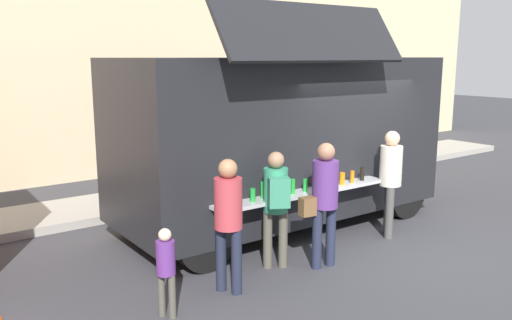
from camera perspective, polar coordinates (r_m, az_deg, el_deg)
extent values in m
plane|color=#38383D|center=(8.44, 15.30, -9.33)|extent=(60.00, 60.00, 0.00)
cube|color=#9E998E|center=(10.07, -25.78, -6.27)|extent=(28.00, 1.60, 0.15)
cube|color=black|center=(9.00, 2.61, 2.75)|extent=(5.59, 2.32, 2.57)
cube|color=black|center=(7.47, 6.20, 13.51)|extent=(3.07, 0.63, 0.82)
cube|color=black|center=(7.78, 4.34, 3.71)|extent=(2.91, 0.12, 1.16)
cube|color=#B7B7BC|center=(7.81, 5.26, -3.51)|extent=(3.07, 0.37, 0.05)
cylinder|color=red|center=(7.10, -2.28, -3.78)|extent=(0.07, 0.07, 0.23)
cylinder|color=green|center=(7.20, -0.35, -3.77)|extent=(0.07, 0.07, 0.18)
cylinder|color=green|center=(7.38, 0.75, -3.21)|extent=(0.07, 0.07, 0.23)
cylinder|color=red|center=(7.48, 2.70, -3.17)|extent=(0.06, 0.06, 0.19)
cylinder|color=green|center=(7.61, 3.99, -2.85)|extent=(0.06, 0.06, 0.22)
cylinder|color=green|center=(7.77, 5.32, -2.70)|extent=(0.06, 0.06, 0.18)
cylinder|color=black|center=(7.98, 6.39, -2.10)|extent=(0.07, 0.07, 0.25)
cylinder|color=yellow|center=(8.08, 7.67, -1.99)|extent=(0.06, 0.06, 0.24)
cylinder|color=orange|center=(8.24, 9.25, -1.98)|extent=(0.08, 0.08, 0.19)
cylinder|color=orange|center=(8.38, 10.32, -1.79)|extent=(0.06, 0.06, 0.19)
cylinder|color=black|center=(8.56, 11.35, -1.46)|extent=(0.06, 0.06, 0.22)
cube|color=black|center=(10.86, 14.12, 6.32)|extent=(0.09, 1.94, 1.13)
cylinder|color=black|center=(11.29, 7.76, -1.48)|extent=(0.90, 0.28, 0.90)
cylinder|color=black|center=(10.00, 15.60, -3.44)|extent=(0.90, 0.28, 0.90)
cylinder|color=black|center=(9.02, -11.97, -4.84)|extent=(0.90, 0.28, 0.90)
cylinder|color=black|center=(7.33, -5.59, -8.40)|extent=(0.90, 0.28, 0.90)
cylinder|color=#2D5F39|center=(13.48, 9.44, 0.44)|extent=(0.60, 0.60, 0.86)
cylinder|color=#20253B|center=(7.40, 6.58, -8.38)|extent=(0.14, 0.14, 0.86)
cylinder|color=#20253B|center=(7.53, 8.03, -8.07)|extent=(0.14, 0.14, 0.86)
cylinder|color=#573078|center=(7.25, 7.46, -2.59)|extent=(0.36, 0.36, 0.65)
sphere|color=#A16E52|center=(7.16, 7.54, 0.88)|extent=(0.24, 0.24, 0.24)
cube|color=brown|center=(7.17, 5.56, -4.99)|extent=(0.23, 0.17, 0.25)
cylinder|color=#4F4A3F|center=(7.39, 1.26, -8.58)|extent=(0.13, 0.13, 0.80)
cylinder|color=#4F4A3F|center=(7.42, 2.92, -8.50)|extent=(0.13, 0.13, 0.80)
cylinder|color=#308864|center=(7.20, 2.13, -3.25)|extent=(0.33, 0.33, 0.61)
sphere|color=#997052|center=(7.11, 2.16, 0.00)|extent=(0.23, 0.23, 0.23)
cube|color=#358463|center=(6.95, 2.50, -3.52)|extent=(0.32, 0.29, 0.39)
cylinder|color=#1E2335|center=(6.72, -3.78, -10.54)|extent=(0.13, 0.13, 0.83)
cylinder|color=#1E2335|center=(6.61, -2.10, -10.89)|extent=(0.13, 0.13, 0.83)
cylinder|color=#AF3941|center=(6.43, -3.01, -4.68)|extent=(0.34, 0.34, 0.63)
sphere|color=#A4754F|center=(6.33, -3.05, -0.92)|extent=(0.23, 0.23, 0.23)
cylinder|color=#494845|center=(8.80, 14.14, -5.51)|extent=(0.13, 0.13, 0.85)
cylinder|color=#494845|center=(9.02, 14.01, -5.10)|extent=(0.13, 0.13, 0.85)
cylinder|color=beige|center=(8.73, 14.31, -0.60)|extent=(0.35, 0.35, 0.64)
sphere|color=#E2B087|center=(8.65, 14.44, 2.26)|extent=(0.24, 0.24, 0.24)
cylinder|color=#4C493F|center=(6.24, -10.10, -14.04)|extent=(0.08, 0.08, 0.51)
cylinder|color=#4C493F|center=(6.18, -9.00, -14.30)|extent=(0.08, 0.08, 0.51)
cylinder|color=#5A2D7A|center=(6.03, -9.69, -10.31)|extent=(0.21, 0.21, 0.39)
sphere|color=beige|center=(5.94, -9.78, -7.93)|extent=(0.14, 0.14, 0.14)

